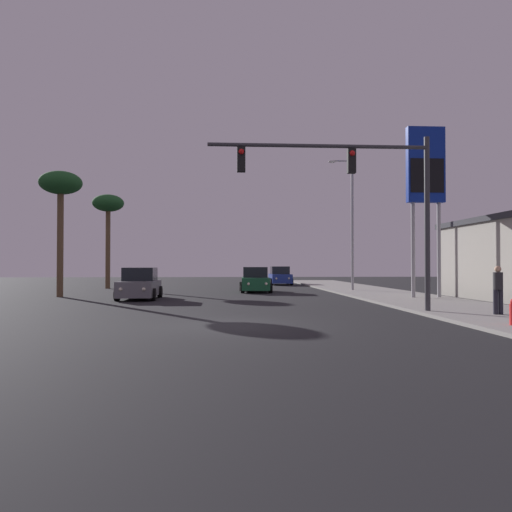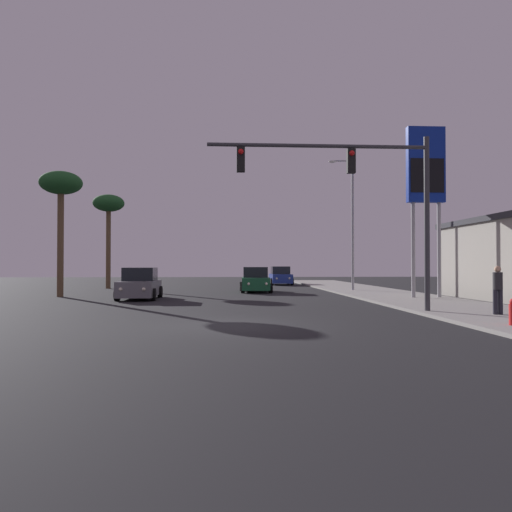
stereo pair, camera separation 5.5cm
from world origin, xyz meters
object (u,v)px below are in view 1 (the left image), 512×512
car_blue (280,276)px  gas_station_sign (426,174)px  car_grey (140,285)px  car_green (255,281)px  palm_tree_mid (108,207)px  traffic_light_mast (363,185)px  street_lamp (350,217)px  pedestrian_on_sidewalk (498,288)px  palm_tree_near (61,188)px

car_blue → gas_station_sign: gas_station_sign is taller
car_grey → car_green: same height
car_green → palm_tree_mid: palm_tree_mid is taller
car_grey → traffic_light_mast: 13.63m
car_grey → car_blue: (9.60, 18.76, 0.00)m
traffic_light_mast → street_lamp: 15.92m
car_green → street_lamp: street_lamp is taller
street_lamp → palm_tree_mid: 18.48m
car_grey → pedestrian_on_sidewalk: 17.30m
car_grey → car_blue: 21.08m
car_grey → street_lamp: (13.13, 6.78, 4.36)m
street_lamp → palm_tree_mid: bearing=162.9°
street_lamp → pedestrian_on_sidewalk: size_ratio=5.39×
palm_tree_near → palm_tree_mid: 10.01m
car_green → gas_station_sign: bearing=139.5°
car_green → traffic_light_mast: size_ratio=0.52×
gas_station_sign → car_green: bearing=137.3°
traffic_light_mast → pedestrian_on_sidewalk: (4.29, -1.49, -3.74)m
traffic_light_mast → street_lamp: (3.49, 15.53, 0.34)m
car_green → street_lamp: 7.88m
gas_station_sign → pedestrian_on_sidewalk: 10.65m
street_lamp → palm_tree_near: (-18.01, -4.57, 1.09)m
car_grey → pedestrian_on_sidewalk: pedestrian_on_sidewalk is taller
palm_tree_near → street_lamp: bearing=14.2°
traffic_light_mast → street_lamp: size_ratio=0.92×
car_blue → palm_tree_near: (-14.47, -16.55, 5.44)m
street_lamp → palm_tree_near: size_ratio=1.25×
pedestrian_on_sidewalk → palm_tree_near: size_ratio=0.23×
car_grey → traffic_light_mast: (9.65, -8.75, 4.02)m
car_green → palm_tree_near: 13.43m
street_lamp → palm_tree_near: 18.61m
gas_station_sign → palm_tree_near: size_ratio=1.25×
pedestrian_on_sidewalk → palm_tree_mid: palm_tree_mid is taller
car_green → gas_station_sign: gas_station_sign is taller
palm_tree_mid → pedestrian_on_sidewalk: bearing=-50.6°
traffic_light_mast → car_grey: bearing=137.8°
car_green → gas_station_sign: size_ratio=0.48×
pedestrian_on_sidewalk → palm_tree_mid: (-18.43, 22.45, 5.24)m
car_green → street_lamp: (6.56, 0.14, 4.36)m
palm_tree_near → gas_station_sign: bearing=-9.8°
car_green → car_blue: size_ratio=1.01×
car_grey → palm_tree_near: size_ratio=0.60×
car_green → street_lamp: size_ratio=0.48×
gas_station_sign → pedestrian_on_sidewalk: (-1.18, -8.99, -5.58)m
car_blue → car_green: bearing=76.1°
car_blue → traffic_light_mast: 27.80m
car_blue → street_lamp: bearing=106.6°
car_grey → street_lamp: bearing=-153.1°
car_grey → palm_tree_near: palm_tree_near is taller
palm_tree_mid → car_grey: bearing=-69.8°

